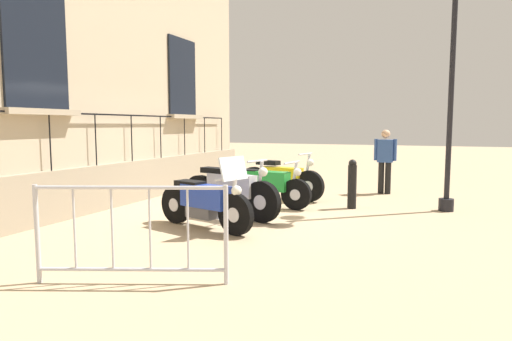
% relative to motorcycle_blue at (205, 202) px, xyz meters
% --- Properties ---
extents(ground_plane, '(60.00, 60.00, 0.00)m').
position_rel_motorcycle_blue_xyz_m(ground_plane, '(-0.14, 1.60, -0.44)').
color(ground_plane, tan).
extents(building_facade, '(0.82, 10.30, 6.53)m').
position_rel_motorcycle_blue_xyz_m(building_facade, '(-3.02, 1.60, 2.69)').
color(building_facade, tan).
rests_on(building_facade, ground_plane).
extents(motorcycle_blue, '(1.93, 0.86, 1.19)m').
position_rel_motorcycle_blue_xyz_m(motorcycle_blue, '(0.00, 0.00, 0.00)').
color(motorcycle_blue, black).
rests_on(motorcycle_blue, ground_plane).
extents(motorcycle_silver, '(2.13, 0.78, 1.07)m').
position_rel_motorcycle_blue_xyz_m(motorcycle_silver, '(-0.02, 0.97, 0.02)').
color(motorcycle_silver, black).
rests_on(motorcycle_silver, ground_plane).
extents(motorcycle_green, '(2.16, 0.73, 0.95)m').
position_rel_motorcycle_blue_xyz_m(motorcycle_green, '(0.13, 2.17, -0.01)').
color(motorcycle_green, black).
rests_on(motorcycle_green, ground_plane).
extents(motorcycle_yellow, '(2.11, 0.74, 1.06)m').
position_rel_motorcycle_blue_xyz_m(motorcycle_yellow, '(0.19, 3.21, -0.00)').
color(motorcycle_yellow, black).
rests_on(motorcycle_yellow, ground_plane).
extents(lamppost, '(0.39, 1.09, 4.83)m').
position_rel_motorcycle_blue_xyz_m(lamppost, '(3.63, 3.06, 3.15)').
color(lamppost, black).
rests_on(lamppost, ground_plane).
extents(crowd_barrier, '(1.90, 0.75, 1.05)m').
position_rel_motorcycle_blue_xyz_m(crowd_barrier, '(0.45, -2.45, 0.12)').
color(crowd_barrier, '#B7B7BF').
rests_on(crowd_barrier, ground_plane).
extents(bollard, '(0.17, 0.17, 0.98)m').
position_rel_motorcycle_blue_xyz_m(bollard, '(1.88, 2.64, 0.05)').
color(bollard, black).
rests_on(bollard, ground_plane).
extents(pedestrian_standing, '(0.53, 0.22, 1.55)m').
position_rel_motorcycle_blue_xyz_m(pedestrian_standing, '(2.29, 4.85, 0.42)').
color(pedestrian_standing, black).
rests_on(pedestrian_standing, ground_plane).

